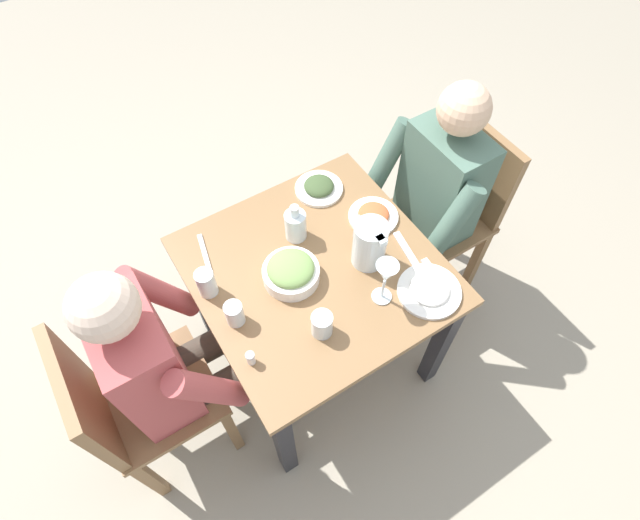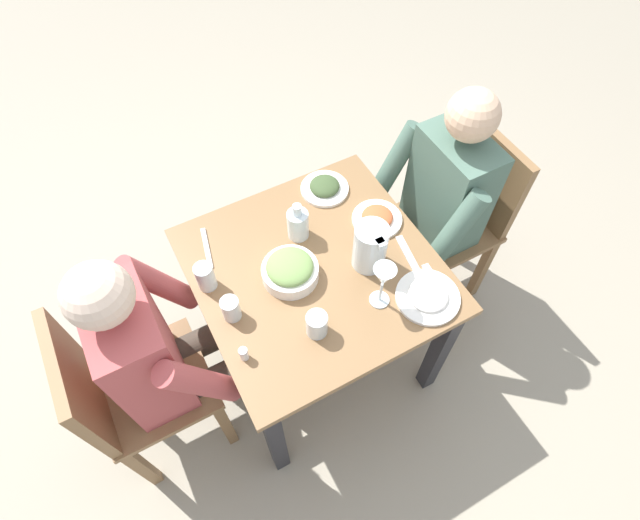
# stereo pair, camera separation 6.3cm
# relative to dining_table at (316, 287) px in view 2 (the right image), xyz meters

# --- Properties ---
(ground_plane) EXTENTS (8.00, 8.00, 0.00)m
(ground_plane) POSITION_rel_dining_table_xyz_m (0.00, 0.00, -0.60)
(ground_plane) COLOR #9E937F
(dining_table) EXTENTS (0.85, 0.85, 0.73)m
(dining_table) POSITION_rel_dining_table_xyz_m (0.00, 0.00, 0.00)
(dining_table) COLOR olive
(dining_table) RESTS_ON ground_plane
(chair_near) EXTENTS (0.40, 0.40, 0.90)m
(chair_near) POSITION_rel_dining_table_xyz_m (0.08, -0.76, -0.08)
(chair_near) COLOR olive
(chair_near) RESTS_ON ground_plane
(chair_far) EXTENTS (0.40, 0.40, 0.90)m
(chair_far) POSITION_rel_dining_table_xyz_m (-0.02, 0.76, -0.08)
(chair_far) COLOR olive
(chair_far) RESTS_ON ground_plane
(diner_near) EXTENTS (0.48, 0.53, 1.19)m
(diner_near) POSITION_rel_dining_table_xyz_m (0.08, -0.56, 0.06)
(diner_near) COLOR #4C6B5B
(diner_near) RESTS_ON ground_plane
(diner_far) EXTENTS (0.48, 0.53, 1.19)m
(diner_far) POSITION_rel_dining_table_xyz_m (-0.02, 0.56, 0.06)
(diner_far) COLOR #B24C4C
(diner_far) RESTS_ON ground_plane
(water_pitcher) EXTENTS (0.16, 0.12, 0.19)m
(water_pitcher) POSITION_rel_dining_table_xyz_m (-0.07, -0.18, 0.23)
(water_pitcher) COLOR silver
(water_pitcher) RESTS_ON dining_table
(salad_bowl) EXTENTS (0.20, 0.20, 0.09)m
(salad_bowl) POSITION_rel_dining_table_xyz_m (0.01, 0.09, 0.17)
(salad_bowl) COLOR white
(salad_bowl) RESTS_ON dining_table
(plate_dolmas) EXTENTS (0.19, 0.19, 0.04)m
(plate_dolmas) POSITION_rel_dining_table_xyz_m (0.31, -0.21, 0.15)
(plate_dolmas) COLOR white
(plate_dolmas) RESTS_ON dining_table
(plate_yoghurt) EXTENTS (0.22, 0.22, 0.04)m
(plate_yoghurt) POSITION_rel_dining_table_xyz_m (-0.29, -0.28, 0.15)
(plate_yoghurt) COLOR white
(plate_yoghurt) RESTS_ON dining_table
(plate_rice_curry) EXTENTS (0.19, 0.19, 0.04)m
(plate_rice_curry) POSITION_rel_dining_table_xyz_m (0.08, -0.31, 0.15)
(plate_rice_curry) COLOR white
(plate_rice_curry) RESTS_ON dining_table
(water_glass_by_pitcher) EXTENTS (0.07, 0.07, 0.09)m
(water_glass_by_pitcher) POSITION_rel_dining_table_xyz_m (-0.22, 0.11, 0.18)
(water_glass_by_pitcher) COLOR silver
(water_glass_by_pitcher) RESTS_ON dining_table
(water_glass_far_right) EXTENTS (0.06, 0.06, 0.09)m
(water_glass_far_right) POSITION_rel_dining_table_xyz_m (-0.03, 0.34, 0.18)
(water_glass_far_right) COLOR silver
(water_glass_far_right) RESTS_ON dining_table
(water_glass_near_left) EXTENTS (0.07, 0.07, 0.11)m
(water_glass_near_left) POSITION_rel_dining_table_xyz_m (0.12, 0.36, 0.19)
(water_glass_near_left) COLOR silver
(water_glass_near_left) RESTS_ON dining_table
(wine_glass) EXTENTS (0.08, 0.08, 0.20)m
(wine_glass) POSITION_rel_dining_table_xyz_m (-0.22, -0.13, 0.27)
(wine_glass) COLOR silver
(wine_glass) RESTS_ON dining_table
(oil_carafe) EXTENTS (0.08, 0.08, 0.16)m
(oil_carafe) POSITION_rel_dining_table_xyz_m (0.16, -0.02, 0.19)
(oil_carafe) COLOR silver
(oil_carafe) RESTS_ON dining_table
(salt_shaker) EXTENTS (0.03, 0.03, 0.05)m
(salt_shaker) POSITION_rel_dining_table_xyz_m (-0.19, 0.36, 0.16)
(salt_shaker) COLOR white
(salt_shaker) RESTS_ON dining_table
(fork_near) EXTENTS (0.17, 0.05, 0.01)m
(fork_near) POSITION_rel_dining_table_xyz_m (-0.11, -0.32, 0.13)
(fork_near) COLOR silver
(fork_near) RESTS_ON dining_table
(knife_near) EXTENTS (0.18, 0.06, 0.01)m
(knife_near) POSITION_rel_dining_table_xyz_m (0.27, 0.31, 0.13)
(knife_near) COLOR silver
(knife_near) RESTS_ON dining_table
(fork_far) EXTENTS (0.17, 0.04, 0.01)m
(fork_far) POSITION_rel_dining_table_xyz_m (-0.26, -0.34, 0.13)
(fork_far) COLOR silver
(fork_far) RESTS_ON dining_table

